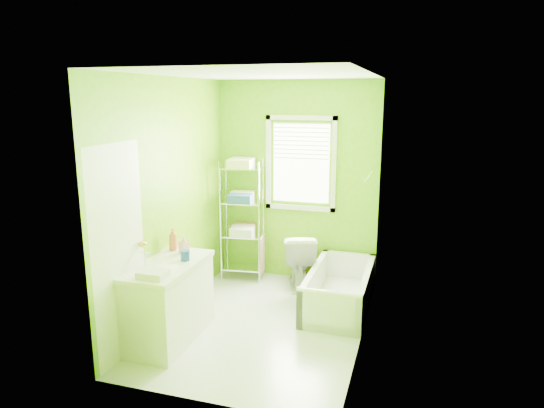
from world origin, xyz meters
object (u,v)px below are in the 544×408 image
(bathtub, at_px, (339,295))
(wire_shelf_unit, at_px, (243,206))
(toilet, at_px, (299,260))
(vanity, at_px, (168,299))

(bathtub, height_order, wire_shelf_unit, wire_shelf_unit)
(wire_shelf_unit, bearing_deg, toilet, -5.82)
(vanity, xyz_separation_m, wire_shelf_unit, (0.13, 1.81, 0.56))
(toilet, distance_m, vanity, 1.96)
(toilet, relative_size, wire_shelf_unit, 0.44)
(vanity, bearing_deg, bathtub, 39.64)
(toilet, bearing_deg, wire_shelf_unit, -23.75)
(wire_shelf_unit, bearing_deg, vanity, -93.99)
(toilet, xyz_separation_m, vanity, (-0.90, -1.73, 0.07))
(bathtub, distance_m, vanity, 1.97)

